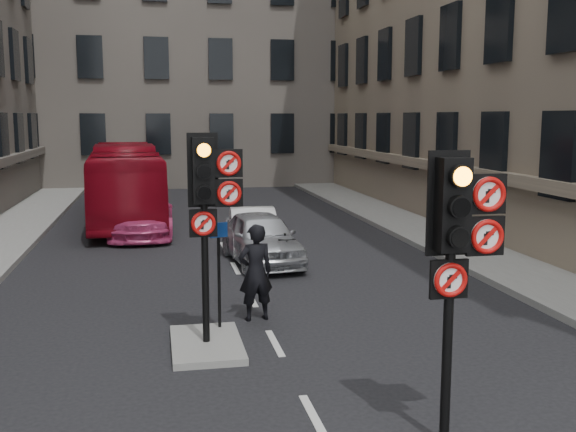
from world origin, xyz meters
name	(u,v)px	position (x,y,z in m)	size (l,w,h in m)	color
pavement_right	(472,248)	(7.20, 12.00, 0.08)	(3.00, 50.00, 0.16)	gray
centre_island	(207,344)	(-1.20, 5.00, 0.06)	(1.20, 2.00, 0.12)	gray
building_far	(184,19)	(0.00, 38.00, 10.00)	(30.00, 14.00, 20.00)	#6C645B
signal_near	(458,236)	(1.49, 0.99, 2.58)	(0.91, 0.40, 3.58)	black
signal_far	(209,193)	(-1.11, 4.99, 2.70)	(0.91, 0.40, 3.58)	black
car_silver	(261,238)	(0.77, 11.54, 0.70)	(1.65, 4.10, 1.40)	#B6B9BF
car_white	(253,230)	(0.81, 13.28, 0.62)	(1.32, 3.78, 1.25)	silver
car_pink	(142,213)	(-2.49, 16.66, 0.73)	(2.05, 5.04, 1.46)	#D43E7B
bus_red	(125,183)	(-3.14, 19.73, 1.47)	(2.46, 10.53, 2.93)	maroon
motorcycle	(286,252)	(1.26, 10.55, 0.47)	(0.44, 1.56, 0.93)	black
motorcyclist	(256,272)	(-0.13, 6.45, 0.95)	(0.70, 0.46, 1.91)	black
info_sign	(219,260)	(-0.90, 5.73, 1.38)	(0.33, 0.15, 1.95)	black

